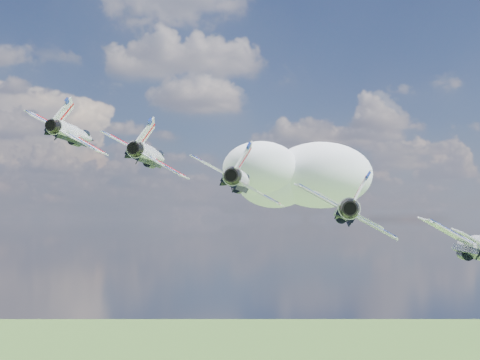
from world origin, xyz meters
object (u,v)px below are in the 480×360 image
object	(u,v)px
jet_1	(151,155)
jet_3	(346,210)
jet_4	(474,246)
jet_2	(240,180)
jet_0	(74,134)

from	to	relation	value
jet_1	jet_3	size ratio (longest dim) A/B	1.00
jet_4	jet_1	bearing A→B (deg)	156.86
jet_2	jet_4	bearing A→B (deg)	-23.14
jet_3	jet_0	bearing A→B (deg)	156.86
jet_0	jet_2	distance (m)	26.69
jet_0	jet_4	world-z (taller)	jet_0
jet_1	jet_2	bearing A→B (deg)	-23.14
jet_3	jet_4	xyz separation A→B (m)	(9.42, -8.78, -3.52)
jet_1	jet_4	size ratio (longest dim) A/B	1.00
jet_0	jet_3	distance (m)	40.03
jet_0	jet_2	size ratio (longest dim) A/B	1.00
jet_2	jet_4	size ratio (longest dim) A/B	1.00
jet_0	jet_3	bearing A→B (deg)	-23.14
jet_0	jet_1	bearing A→B (deg)	-23.14
jet_2	jet_3	size ratio (longest dim) A/B	1.00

